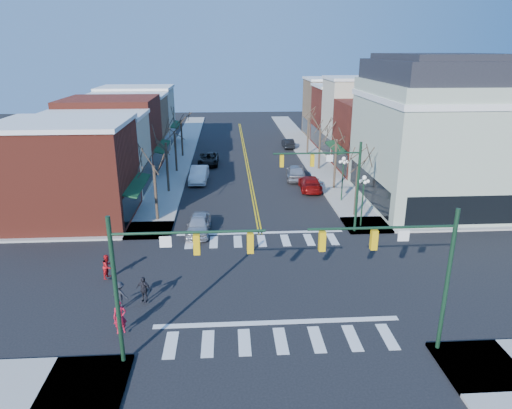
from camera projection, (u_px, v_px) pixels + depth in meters
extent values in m
plane|color=black|center=(269.00, 281.00, 28.41)|extent=(160.00, 160.00, 0.00)
cube|color=#9E9B93|center=(167.00, 189.00, 46.74)|extent=(3.50, 70.00, 0.15)
cube|color=#9E9B93|center=(335.00, 186.00, 47.80)|extent=(3.50, 70.00, 0.15)
cube|color=maroon|center=(68.00, 174.00, 37.27)|extent=(10.00, 8.50, 8.00)
cube|color=#BCB69B|center=(94.00, 156.00, 44.66)|extent=(10.00, 7.00, 7.50)
cube|color=maroon|center=(113.00, 136.00, 52.05)|extent=(10.00, 9.00, 8.50)
cube|color=#997754|center=(127.00, 127.00, 59.96)|extent=(10.00, 7.50, 7.80)
cube|color=#BCB69B|center=(138.00, 117.00, 67.21)|extent=(10.00, 8.00, 8.20)
cube|color=maroon|center=(383.00, 138.00, 52.36)|extent=(10.00, 8.50, 8.00)
cube|color=#BCB69B|center=(364.00, 119.00, 59.35)|extent=(10.00, 7.00, 10.00)
cube|color=maroon|center=(349.00, 117.00, 66.68)|extent=(10.00, 8.00, 8.50)
cube|color=#997754|center=(337.00, 108.00, 74.15)|extent=(10.00, 8.00, 9.00)
cube|color=#A4B39B|center=(436.00, 144.00, 41.32)|extent=(12.00, 14.00, 11.00)
cube|color=white|center=(442.00, 98.00, 39.99)|extent=(12.25, 14.25, 0.50)
cube|color=black|center=(446.00, 71.00, 39.24)|extent=(11.40, 13.40, 1.80)
cube|color=black|center=(448.00, 57.00, 38.88)|extent=(9.80, 11.80, 0.60)
cylinder|color=#14331E|center=(116.00, 294.00, 19.81)|extent=(0.20, 0.20, 7.20)
cylinder|color=#14331E|center=(188.00, 232.00, 19.10)|extent=(6.50, 0.12, 0.12)
cube|color=gold|center=(197.00, 244.00, 19.29)|extent=(0.28, 0.28, 0.90)
cube|color=gold|center=(250.00, 243.00, 19.43)|extent=(0.28, 0.28, 0.90)
cylinder|color=#14331E|center=(447.00, 283.00, 20.70)|extent=(0.20, 0.20, 7.20)
cylinder|color=#14331E|center=(382.00, 228.00, 19.60)|extent=(6.50, 0.12, 0.12)
cube|color=gold|center=(374.00, 240.00, 19.76)|extent=(0.28, 0.28, 0.90)
cube|color=gold|center=(322.00, 241.00, 19.62)|extent=(0.28, 0.28, 0.90)
cylinder|color=#14331E|center=(358.00, 189.00, 34.68)|extent=(0.20, 0.20, 7.20)
cylinder|color=#14331E|center=(317.00, 153.00, 33.57)|extent=(6.50, 0.12, 0.12)
cube|color=gold|center=(312.00, 161.00, 33.73)|extent=(0.28, 0.28, 0.90)
cube|color=gold|center=(282.00, 161.00, 33.59)|extent=(0.28, 0.28, 0.90)
cylinder|color=#14331E|center=(362.00, 204.00, 36.28)|extent=(0.12, 0.12, 4.00)
sphere|color=white|center=(364.00, 178.00, 35.59)|extent=(0.36, 0.36, 0.36)
cylinder|color=#14331E|center=(342.00, 181.00, 42.42)|extent=(0.12, 0.12, 4.00)
sphere|color=white|center=(344.00, 159.00, 41.72)|extent=(0.36, 0.36, 0.36)
cylinder|color=#382B21|center=(156.00, 194.00, 37.51)|extent=(0.24, 0.24, 4.76)
cylinder|color=#382B21|center=(167.00, 168.00, 45.02)|extent=(0.24, 0.24, 5.04)
cylinder|color=#382B21|center=(176.00, 153.00, 52.65)|extent=(0.24, 0.24, 4.55)
cylinder|color=#382B21|center=(182.00, 139.00, 60.15)|extent=(0.24, 0.24, 4.90)
cylinder|color=#382B21|center=(356.00, 191.00, 38.55)|extent=(0.24, 0.24, 4.62)
cylinder|color=#382B21|center=(335.00, 165.00, 46.02)|extent=(0.24, 0.24, 5.18)
cylinder|color=#382B21|center=(319.00, 150.00, 53.62)|extent=(0.24, 0.24, 4.83)
cylinder|color=#382B21|center=(308.00, 137.00, 61.15)|extent=(0.24, 0.24, 4.97)
imported|color=#BABBC0|center=(199.00, 224.00, 35.43)|extent=(1.98, 4.45, 1.49)
imported|color=white|center=(199.00, 175.00, 49.16)|extent=(2.01, 5.11, 1.66)
imported|color=black|center=(208.00, 159.00, 56.48)|extent=(2.47, 5.22, 1.44)
imported|color=maroon|center=(310.00, 183.00, 46.34)|extent=(2.24, 5.12, 1.47)
imported|color=#A4A3A8|center=(296.00, 172.00, 50.02)|extent=(2.48, 5.21, 1.72)
imported|color=black|center=(288.00, 143.00, 66.15)|extent=(1.52, 4.11, 1.34)
imported|color=#AD122A|center=(120.00, 317.00, 22.69)|extent=(0.74, 0.58, 1.78)
imported|color=#B31319|center=(108.00, 266.00, 28.22)|extent=(0.79, 0.90, 1.55)
imported|color=black|center=(144.00, 289.00, 25.55)|extent=(0.98, 0.68, 1.54)
imported|color=black|center=(120.00, 295.00, 25.01)|extent=(1.12, 0.87, 1.52)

